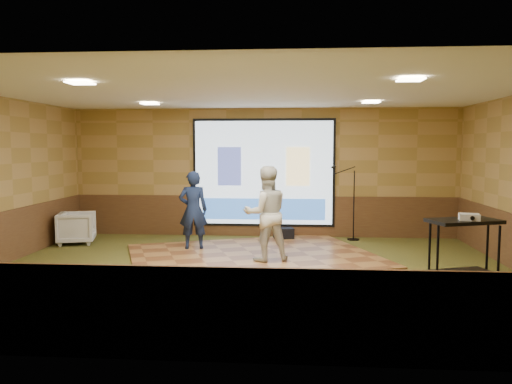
# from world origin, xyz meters

# --- Properties ---
(ground) EXTENTS (9.00, 9.00, 0.00)m
(ground) POSITION_xyz_m (0.00, 0.00, 0.00)
(ground) COLOR #313D1B
(ground) RESTS_ON ground
(room_shell) EXTENTS (9.04, 7.04, 3.02)m
(room_shell) POSITION_xyz_m (0.00, 0.00, 2.09)
(room_shell) COLOR #A37E43
(room_shell) RESTS_ON ground
(wainscot_back) EXTENTS (9.00, 0.04, 0.95)m
(wainscot_back) POSITION_xyz_m (0.00, 3.48, 0.47)
(wainscot_back) COLOR #4A2B18
(wainscot_back) RESTS_ON ground
(wainscot_front) EXTENTS (9.00, 0.04, 0.95)m
(wainscot_front) POSITION_xyz_m (0.00, -3.48, 0.47)
(wainscot_front) COLOR #4A2B18
(wainscot_front) RESTS_ON ground
(projector_screen) EXTENTS (3.32, 0.06, 2.52)m
(projector_screen) POSITION_xyz_m (0.00, 3.44, 1.47)
(projector_screen) COLOR black
(projector_screen) RESTS_ON room_shell
(downlight_nw) EXTENTS (0.32, 0.32, 0.02)m
(downlight_nw) POSITION_xyz_m (-2.20, 1.80, 2.97)
(downlight_nw) COLOR #FFE9BF
(downlight_nw) RESTS_ON room_shell
(downlight_ne) EXTENTS (0.32, 0.32, 0.02)m
(downlight_ne) POSITION_xyz_m (2.20, 1.80, 2.97)
(downlight_ne) COLOR #FFE9BF
(downlight_ne) RESTS_ON room_shell
(downlight_sw) EXTENTS (0.32, 0.32, 0.02)m
(downlight_sw) POSITION_xyz_m (-2.20, -1.50, 2.97)
(downlight_sw) COLOR #FFE9BF
(downlight_sw) RESTS_ON room_shell
(downlight_se) EXTENTS (0.32, 0.32, 0.02)m
(downlight_se) POSITION_xyz_m (2.20, -1.50, 2.97)
(downlight_se) COLOR #FFE9BF
(downlight_se) RESTS_ON room_shell
(dance_floor) EXTENTS (5.48, 4.86, 0.03)m
(dance_floor) POSITION_xyz_m (-0.07, 1.25, 0.02)
(dance_floor) COLOR #A06D3A
(dance_floor) RESTS_ON ground
(player_left) EXTENTS (0.64, 0.48, 1.58)m
(player_left) POSITION_xyz_m (-1.33, 1.76, 0.82)
(player_left) COLOR #152143
(player_left) RESTS_ON dance_floor
(player_right) EXTENTS (1.00, 0.88, 1.73)m
(player_right) POSITION_xyz_m (0.21, 0.79, 0.90)
(player_right) COLOR beige
(player_right) RESTS_ON dance_floor
(av_table) EXTENTS (1.00, 0.53, 1.06)m
(av_table) POSITION_xyz_m (3.18, -0.78, 0.76)
(av_table) COLOR black
(av_table) RESTS_ON ground
(projector) EXTENTS (0.32, 0.28, 0.09)m
(projector) POSITION_xyz_m (3.22, -0.86, 1.10)
(projector) COLOR silver
(projector) RESTS_ON av_table
(mic_stand) EXTENTS (0.67, 0.27, 1.70)m
(mic_stand) POSITION_xyz_m (2.01, 3.13, 0.49)
(mic_stand) COLOR black
(mic_stand) RESTS_ON ground
(banquet_chair) EXTENTS (0.94, 0.92, 0.70)m
(banquet_chair) POSITION_xyz_m (-4.00, 2.23, 0.35)
(banquet_chair) COLOR gray
(banquet_chair) RESTS_ON ground
(duffel_bag) EXTENTS (0.49, 0.38, 0.27)m
(duffel_bag) POSITION_xyz_m (0.49, 3.03, 0.13)
(duffel_bag) COLOR black
(duffel_bag) RESTS_ON ground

